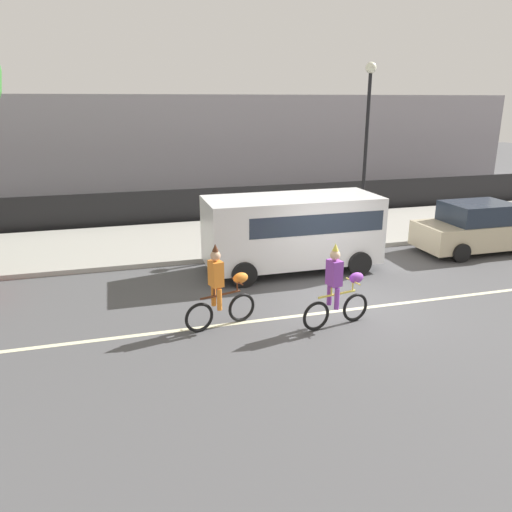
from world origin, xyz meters
The scene contains 10 objects.
ground_plane centered at (0.00, 0.00, 0.00)m, with size 80.00×80.00×0.00m, color #4C4C4F.
road_centre_line centered at (0.00, -0.50, 0.00)m, with size 36.00×0.14×0.01m, color beige.
sidewalk_curb centered at (0.00, 6.50, 0.07)m, with size 60.00×5.00×0.15m, color #9E9B93.
fence_line centered at (0.00, 9.40, 0.70)m, with size 40.00×0.08×1.40m, color black.
building_backdrop centered at (2.23, 18.00, 2.53)m, with size 28.00×8.00×5.07m, color #99939E.
parade_cyclist_orange centered at (-3.35, -0.54, 0.84)m, with size 1.68×0.61×1.92m.
parade_cyclist_purple centered at (-0.89, -1.21, 0.84)m, with size 1.70×0.54×1.92m.
parked_van_white centered at (-0.47, 2.70, 1.28)m, with size 5.00×2.22×2.18m.
parked_car_beige centered at (5.99, 2.79, 0.78)m, with size 4.10×1.92×1.64m.
street_lamp_post centered at (3.06, 5.31, 3.99)m, with size 0.36×0.36×5.86m.
Camera 1 is at (-5.41, -10.48, 4.80)m, focal length 35.00 mm.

